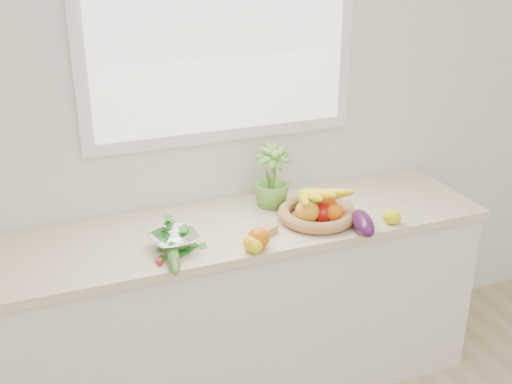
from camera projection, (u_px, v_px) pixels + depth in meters
name	position (u px, v px, depth m)	size (l,w,h in m)	color
back_wall	(221.00, 109.00, 2.98)	(4.50, 0.02, 2.70)	white
counter_cabinet	(245.00, 310.00, 3.09)	(2.20, 0.58, 0.86)	silver
countertop	(244.00, 226.00, 2.91)	(2.24, 0.62, 0.04)	beige
window_frame	(220.00, 21.00, 2.81)	(1.30, 0.03, 1.10)	white
window_pane	(222.00, 22.00, 2.79)	(1.18, 0.01, 0.98)	white
orange_loose	(259.00, 238.00, 2.66)	(0.09, 0.09, 0.09)	#DE6307
lemon_a	(252.00, 244.00, 2.64)	(0.07, 0.09, 0.07)	#F0B00D
lemon_b	(255.00, 246.00, 2.63)	(0.06, 0.08, 0.06)	yellow
lemon_c	(392.00, 217.00, 2.87)	(0.07, 0.08, 0.07)	#DDE10C
apple	(322.00, 213.00, 2.88)	(0.09, 0.09, 0.09)	#B5130E
ginger	(265.00, 232.00, 2.77)	(0.12, 0.05, 0.04)	tan
garlic_a	(311.00, 207.00, 2.99)	(0.06, 0.06, 0.05)	white
garlic_b	(345.00, 200.00, 3.07)	(0.05, 0.05, 0.05)	beige
garlic_c	(349.00, 216.00, 2.91)	(0.05, 0.05, 0.04)	white
eggplant	(363.00, 223.00, 2.79)	(0.08, 0.22, 0.09)	#360F39
cucumber	(173.00, 257.00, 2.55)	(0.05, 0.27, 0.05)	#2B5D1B
radish	(160.00, 262.00, 2.54)	(0.03, 0.03, 0.03)	red
potted_herb	(272.00, 178.00, 3.01)	(0.18, 0.18, 0.32)	#5E9B38
fruit_basket	(317.00, 209.00, 2.90)	(0.46, 0.46, 0.19)	#AE774D
colander_with_spinach	(174.00, 236.00, 2.65)	(0.23, 0.23, 0.11)	silver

